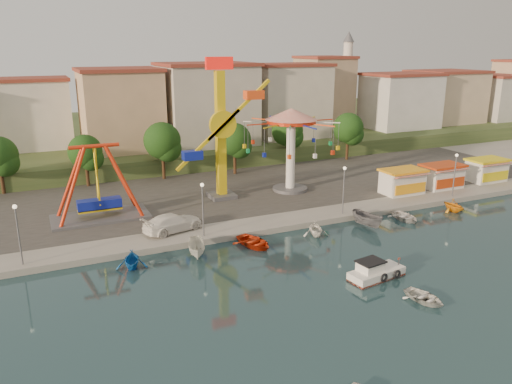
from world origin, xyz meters
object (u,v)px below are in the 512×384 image
pirate_ship_ride (98,184)px  cabin_motorboat (375,273)px  rowboat_a (424,297)px  wave_swinger (291,131)px  van (173,223)px  kamikaze_tower (225,134)px

pirate_ship_ride → cabin_motorboat: (18.51, -22.84, -3.94)m
cabin_motorboat → rowboat_a: size_ratio=1.57×
rowboat_a → cabin_motorboat: bearing=90.1°
pirate_ship_ride → wave_swinger: bearing=2.6°
cabin_motorboat → rowboat_a: bearing=-87.6°
pirate_ship_ride → wave_swinger: size_ratio=0.86×
wave_swinger → rowboat_a: bearing=-98.1°
cabin_motorboat → van: size_ratio=0.84×
kamikaze_tower → van: (-8.85, -8.41, -6.94)m
cabin_motorboat → rowboat_a: 4.80m
kamikaze_tower → rowboat_a: size_ratio=5.09×
wave_swinger → van: (-17.47, -8.04, -6.71)m
kamikaze_tower → wave_swinger: 8.62m
van → pirate_ship_ride: bearing=25.1°
kamikaze_tower → rowboat_a: bearing=-81.1°
wave_swinger → rowboat_a: 29.94m
pirate_ship_ride → rowboat_a: pirate_ship_ride is taller
van → cabin_motorboat: bearing=-157.2°
van → rowboat_a: bearing=-162.4°
pirate_ship_ride → cabin_motorboat: pirate_ship_ride is taller
pirate_ship_ride → kamikaze_tower: 15.45m
kamikaze_tower → rowboat_a: kamikaze_tower is taller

